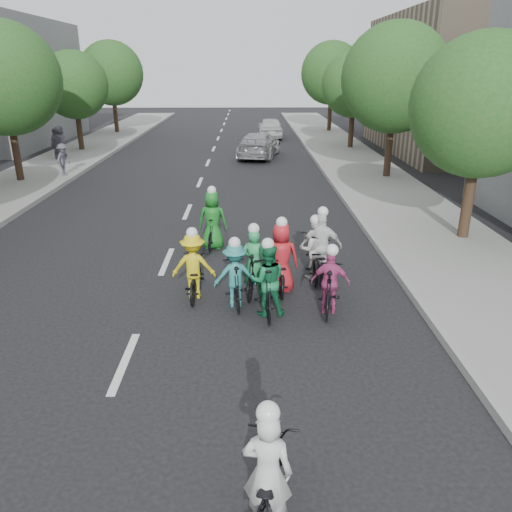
{
  "coord_description": "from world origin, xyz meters",
  "views": [
    {
      "loc": [
        2.27,
        -7.77,
        5.01
      ],
      "look_at": [
        2.42,
        2.75,
        1.0
      ],
      "focal_mm": 35.0,
      "sensor_mm": 36.0,
      "label": 1
    }
  ],
  "objects_px": {
    "follow_car_trail": "(270,128)",
    "spectator_1": "(56,144)",
    "cyclist_7": "(235,279)",
    "cyclist_0": "(267,483)",
    "cyclist_4": "(281,265)",
    "cyclist_1": "(267,285)",
    "cyclist_5": "(254,269)",
    "spectator_0": "(63,159)",
    "cyclist_8": "(321,254)",
    "cyclist_2": "(194,271)",
    "follow_car_lead": "(259,145)",
    "cyclist_9": "(213,225)",
    "spectator_2": "(60,142)",
    "cyclist_3": "(330,286)",
    "cyclist_6": "(313,255)"
  },
  "relations": [
    {
      "from": "follow_car_trail",
      "to": "spectator_1",
      "type": "xyz_separation_m",
      "value": [
        -12.34,
        -9.79,
        0.24
      ]
    },
    {
      "from": "cyclist_7",
      "to": "spectator_1",
      "type": "bearing_deg",
      "value": -67.4
    },
    {
      "from": "cyclist_0",
      "to": "cyclist_4",
      "type": "height_order",
      "value": "cyclist_4"
    },
    {
      "from": "cyclist_1",
      "to": "cyclist_5",
      "type": "xyz_separation_m",
      "value": [
        -0.28,
        1.01,
        -0.05
      ]
    },
    {
      "from": "follow_car_trail",
      "to": "spectator_0",
      "type": "distance_m",
      "value": 17.67
    },
    {
      "from": "cyclist_8",
      "to": "spectator_1",
      "type": "distance_m",
      "value": 20.85
    },
    {
      "from": "cyclist_2",
      "to": "cyclist_0",
      "type": "bearing_deg",
      "value": 103.98
    },
    {
      "from": "spectator_1",
      "to": "spectator_0",
      "type": "bearing_deg",
      "value": -153.08
    },
    {
      "from": "cyclist_1",
      "to": "follow_car_trail",
      "type": "bearing_deg",
      "value": -94.17
    },
    {
      "from": "cyclist_1",
      "to": "cyclist_7",
      "type": "relative_size",
      "value": 1.1
    },
    {
      "from": "cyclist_0",
      "to": "cyclist_4",
      "type": "relative_size",
      "value": 1.03
    },
    {
      "from": "cyclist_7",
      "to": "follow_car_lead",
      "type": "xyz_separation_m",
      "value": [
        0.92,
        19.39,
        0.09
      ]
    },
    {
      "from": "cyclist_8",
      "to": "cyclist_0",
      "type": "bearing_deg",
      "value": 80.61
    },
    {
      "from": "cyclist_7",
      "to": "cyclist_9",
      "type": "distance_m",
      "value": 3.85
    },
    {
      "from": "cyclist_1",
      "to": "spectator_0",
      "type": "relative_size",
      "value": 1.27
    },
    {
      "from": "follow_car_lead",
      "to": "spectator_2",
      "type": "height_order",
      "value": "spectator_2"
    },
    {
      "from": "cyclist_3",
      "to": "cyclist_5",
      "type": "bearing_deg",
      "value": -18.94
    },
    {
      "from": "cyclist_6",
      "to": "cyclist_7",
      "type": "xyz_separation_m",
      "value": [
        -1.93,
        -1.56,
        0.03
      ]
    },
    {
      "from": "cyclist_2",
      "to": "cyclist_4",
      "type": "height_order",
      "value": "cyclist_4"
    },
    {
      "from": "cyclist_2",
      "to": "cyclist_5",
      "type": "bearing_deg",
      "value": -173.31
    },
    {
      "from": "cyclist_9",
      "to": "cyclist_7",
      "type": "bearing_deg",
      "value": 108.16
    },
    {
      "from": "cyclist_0",
      "to": "cyclist_1",
      "type": "height_order",
      "value": "cyclist_1"
    },
    {
      "from": "cyclist_9",
      "to": "spectator_1",
      "type": "xyz_separation_m",
      "value": [
        -9.67,
        14.38,
        0.3
      ]
    },
    {
      "from": "cyclist_2",
      "to": "cyclist_4",
      "type": "bearing_deg",
      "value": -170.24
    },
    {
      "from": "cyclist_5",
      "to": "spectator_0",
      "type": "xyz_separation_m",
      "value": [
        -8.87,
        13.06,
        0.28
      ]
    },
    {
      "from": "cyclist_6",
      "to": "cyclist_8",
      "type": "distance_m",
      "value": 0.19
    },
    {
      "from": "cyclist_3",
      "to": "cyclist_8",
      "type": "height_order",
      "value": "cyclist_8"
    },
    {
      "from": "spectator_1",
      "to": "cyclist_3",
      "type": "bearing_deg",
      "value": -142.64
    },
    {
      "from": "cyclist_7",
      "to": "cyclist_9",
      "type": "xyz_separation_m",
      "value": [
        -0.74,
        3.77,
        0.07
      ]
    },
    {
      "from": "cyclist_0",
      "to": "spectator_1",
      "type": "xyz_separation_m",
      "value": [
        -10.91,
        23.87,
        0.43
      ]
    },
    {
      "from": "cyclist_8",
      "to": "spectator_2",
      "type": "distance_m",
      "value": 21.23
    },
    {
      "from": "cyclist_3",
      "to": "spectator_2",
      "type": "distance_m",
      "value": 22.71
    },
    {
      "from": "cyclist_7",
      "to": "cyclist_5",
      "type": "bearing_deg",
      "value": -132.3
    },
    {
      "from": "cyclist_4",
      "to": "cyclist_6",
      "type": "relative_size",
      "value": 0.93
    },
    {
      "from": "cyclist_1",
      "to": "cyclist_8",
      "type": "relative_size",
      "value": 1.01
    },
    {
      "from": "cyclist_8",
      "to": "follow_car_lead",
      "type": "bearing_deg",
      "value": -83.2
    },
    {
      "from": "cyclist_2",
      "to": "follow_car_trail",
      "type": "xyz_separation_m",
      "value": [
        2.88,
        27.5,
        0.13
      ]
    },
    {
      "from": "cyclist_7",
      "to": "cyclist_3",
      "type": "bearing_deg",
      "value": 162.88
    },
    {
      "from": "cyclist_9",
      "to": "spectator_0",
      "type": "height_order",
      "value": "cyclist_9"
    },
    {
      "from": "cyclist_6",
      "to": "follow_car_lead",
      "type": "distance_m",
      "value": 17.85
    },
    {
      "from": "follow_car_trail",
      "to": "spectator_2",
      "type": "height_order",
      "value": "spectator_2"
    },
    {
      "from": "cyclist_5",
      "to": "follow_car_trail",
      "type": "bearing_deg",
      "value": -83.69
    },
    {
      "from": "cyclist_2",
      "to": "cyclist_9",
      "type": "xyz_separation_m",
      "value": [
        0.22,
        3.32,
        0.08
      ]
    },
    {
      "from": "cyclist_5",
      "to": "follow_car_lead",
      "type": "xyz_separation_m",
      "value": [
        0.5,
        18.79,
        0.1
      ]
    },
    {
      "from": "follow_car_lead",
      "to": "spectator_2",
      "type": "bearing_deg",
      "value": 14.89
    },
    {
      "from": "cyclist_7",
      "to": "cyclist_2",
      "type": "bearing_deg",
      "value": -32.47
    },
    {
      "from": "cyclist_2",
      "to": "cyclist_8",
      "type": "xyz_separation_m",
      "value": [
        3.04,
        1.02,
        0.03
      ]
    },
    {
      "from": "spectator_2",
      "to": "follow_car_trail",
      "type": "bearing_deg",
      "value": -49.73
    },
    {
      "from": "cyclist_4",
      "to": "spectator_1",
      "type": "height_order",
      "value": "spectator_1"
    },
    {
      "from": "cyclist_4",
      "to": "cyclist_8",
      "type": "relative_size",
      "value": 0.98
    }
  ]
}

